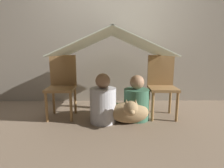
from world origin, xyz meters
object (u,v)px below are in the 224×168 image
(chair_right, at_px, (162,83))
(person_second, at_px, (137,102))
(person_front, at_px, (103,102))
(dog, at_px, (129,112))
(chair_left, at_px, (62,84))

(chair_right, xyz_separation_m, person_second, (-0.37, -0.14, -0.22))
(person_front, bearing_deg, person_second, 11.83)
(chair_right, bearing_deg, person_front, -161.13)
(chair_right, bearing_deg, dog, -145.28)
(chair_left, distance_m, person_front, 0.66)
(person_front, bearing_deg, chair_right, 16.00)
(chair_left, relative_size, person_second, 1.42)
(chair_right, relative_size, person_second, 1.42)
(chair_left, bearing_deg, dog, -19.58)
(person_front, bearing_deg, dog, -11.07)
(person_second, bearing_deg, dog, -125.32)
(dog, bearing_deg, chair_right, 31.85)
(person_front, distance_m, person_second, 0.46)
(person_second, relative_size, dog, 1.20)
(chair_right, height_order, dog, chair_right)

